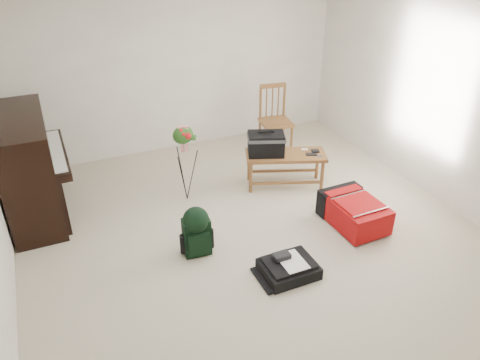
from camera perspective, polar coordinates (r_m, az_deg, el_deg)
name	(u,v)px	position (r m, az deg, el deg)	size (l,w,h in m)	color
floor	(257,241)	(5.30, 2.12, -7.42)	(5.00, 5.50, 0.01)	#C1B19B
ceiling	(263,7)	(4.28, 2.77, 20.34)	(5.00, 5.50, 0.01)	white
wall_back	(177,67)	(7.07, -7.68, 13.48)	(5.00, 0.04, 2.50)	white
wall_right	(450,103)	(6.11, 24.24, 8.51)	(0.04, 5.50, 2.50)	white
piano	(30,169)	(5.98, -24.22, 1.18)	(0.71, 1.50, 1.25)	black
bench	(274,149)	(6.02, 4.11, 3.74)	(1.12, 0.76, 0.80)	brown
dining_chair	(275,120)	(7.11, 4.27, 7.29)	(0.50, 0.50, 1.02)	brown
red_suitcase	(351,209)	(5.65, 13.40, -3.50)	(0.55, 0.78, 0.33)	red
black_duffel	(289,268)	(4.83, 5.94, -10.57)	(0.54, 0.43, 0.23)	black
green_backpack	(196,229)	(4.96, -5.33, -6.00)	(0.30, 0.28, 0.57)	black
flower_stand	(185,164)	(5.82, -6.74, 1.99)	(0.40, 0.40, 1.04)	black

